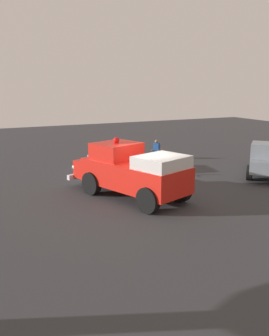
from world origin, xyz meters
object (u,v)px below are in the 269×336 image
vintage_fire_truck (131,171)px  lawn_chair_by_car (153,166)px  parked_pickup (269,157)px  spectator_seated (156,149)px  classic_hot_rod (109,157)px  lawn_chair_near_truck (157,150)px

vintage_fire_truck → lawn_chair_by_car: (-2.86, 2.68, -0.61)m
vintage_fire_truck → parked_pickup: size_ratio=1.34×
vintage_fire_truck → parked_pickup: (-0.36, 8.51, -0.21)m
lawn_chair_by_car → spectator_seated: size_ratio=0.79×
classic_hot_rod → parked_pickup: 8.96m
classic_hot_rod → lawn_chair_by_car: classic_hot_rod is taller
spectator_seated → classic_hot_rod: bearing=-70.4°
vintage_fire_truck → spectator_seated: size_ratio=4.91×
lawn_chair_by_car → spectator_seated: 4.61m
vintage_fire_truck → lawn_chair_near_truck: (-6.91, 5.12, -0.61)m
lawn_chair_near_truck → spectator_seated: (0.08, -0.11, 0.11)m
vintage_fire_truck → classic_hot_rod: 5.59m
classic_hot_rod → parked_pickup: size_ratio=0.98×
lawn_chair_by_car → spectator_seated: spectator_seated is taller
vintage_fire_truck → classic_hot_rod: bearing=168.2°
lawn_chair_near_truck → lawn_chair_by_car: same height
classic_hot_rod → lawn_chair_by_car: size_ratio=4.52×
vintage_fire_truck → spectator_seated: vintage_fire_truck is taller
vintage_fire_truck → classic_hot_rod: size_ratio=1.37×
vintage_fire_truck → lawn_chair_near_truck: 8.62m
parked_pickup → spectator_seated: size_ratio=3.66×
classic_hot_rod → vintage_fire_truck: bearing=-11.8°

